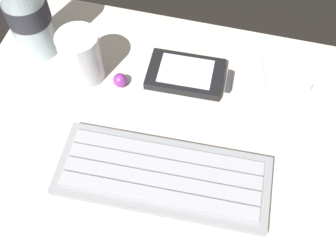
{
  "coord_description": "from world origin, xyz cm",
  "views": [
    {
      "loc": [
        7.5,
        -29.8,
        52.77
      ],
      "look_at": [
        0.0,
        0.0,
        3.0
      ],
      "focal_mm": 44.61,
      "sensor_mm": 36.0,
      "label": 1
    }
  ],
  "objects_px": {
    "keyboard": "(163,176)",
    "trackball_mouse": "(120,80)",
    "charger_block": "(286,74)",
    "handheld_device": "(190,75)",
    "water_bottle": "(25,6)",
    "juice_cup": "(82,58)"
  },
  "relations": [
    {
      "from": "charger_block",
      "to": "water_bottle",
      "type": "bearing_deg",
      "value": -175.34
    },
    {
      "from": "trackball_mouse",
      "to": "keyboard",
      "type": "bearing_deg",
      "value": -53.12
    },
    {
      "from": "water_bottle",
      "to": "trackball_mouse",
      "type": "relative_size",
      "value": 9.45
    },
    {
      "from": "handheld_device",
      "to": "charger_block",
      "type": "xyz_separation_m",
      "value": [
        0.15,
        0.03,
        0.0
      ]
    },
    {
      "from": "keyboard",
      "to": "juice_cup",
      "type": "distance_m",
      "value": 0.22
    },
    {
      "from": "water_bottle",
      "to": "handheld_device",
      "type": "bearing_deg",
      "value": -0.29
    },
    {
      "from": "keyboard",
      "to": "trackball_mouse",
      "type": "relative_size",
      "value": 13.4
    },
    {
      "from": "water_bottle",
      "to": "charger_block",
      "type": "xyz_separation_m",
      "value": [
        0.4,
        0.03,
        -0.08
      ]
    },
    {
      "from": "keyboard",
      "to": "charger_block",
      "type": "height_order",
      "value": "charger_block"
    },
    {
      "from": "keyboard",
      "to": "juice_cup",
      "type": "bearing_deg",
      "value": 138.56
    },
    {
      "from": "charger_block",
      "to": "trackball_mouse",
      "type": "height_order",
      "value": "charger_block"
    },
    {
      "from": "keyboard",
      "to": "charger_block",
      "type": "distance_m",
      "value": 0.26
    },
    {
      "from": "juice_cup",
      "to": "water_bottle",
      "type": "xyz_separation_m",
      "value": [
        -0.09,
        0.04,
        0.05
      ]
    },
    {
      "from": "handheld_device",
      "to": "trackball_mouse",
      "type": "distance_m",
      "value": 0.11
    },
    {
      "from": "keyboard",
      "to": "juice_cup",
      "type": "xyz_separation_m",
      "value": [
        -0.17,
        0.15,
        0.03
      ]
    },
    {
      "from": "charger_block",
      "to": "trackball_mouse",
      "type": "xyz_separation_m",
      "value": [
        -0.25,
        -0.07,
        -0.0
      ]
    },
    {
      "from": "keyboard",
      "to": "water_bottle",
      "type": "bearing_deg",
      "value": 144.99
    },
    {
      "from": "keyboard",
      "to": "handheld_device",
      "type": "distance_m",
      "value": 0.18
    },
    {
      "from": "water_bottle",
      "to": "charger_block",
      "type": "relative_size",
      "value": 2.97
    },
    {
      "from": "juice_cup",
      "to": "charger_block",
      "type": "bearing_deg",
      "value": 12.36
    },
    {
      "from": "juice_cup",
      "to": "water_bottle",
      "type": "relative_size",
      "value": 0.41
    },
    {
      "from": "water_bottle",
      "to": "charger_block",
      "type": "bearing_deg",
      "value": 4.66
    }
  ]
}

